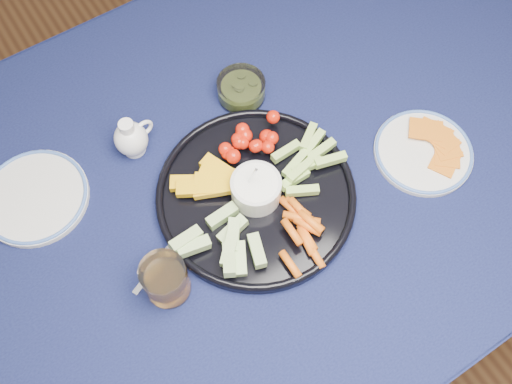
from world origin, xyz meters
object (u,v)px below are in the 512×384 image
juice_tumbler (166,281)px  side_plate_extra (35,197)px  creamer_pitcher (131,138)px  dining_table (237,195)px  pickle_bowl (241,90)px  cheese_plate (424,151)px  crudite_platter (256,195)px

juice_tumbler → side_plate_extra: 0.33m
creamer_pitcher → dining_table: bearing=-50.0°
dining_table → pickle_bowl: bearing=54.6°
dining_table → juice_tumbler: juice_tumbler is taller
pickle_bowl → cheese_plate: bearing=-54.1°
creamer_pitcher → crudite_platter: bearing=-58.2°
creamer_pitcher → side_plate_extra: bearing=178.9°
dining_table → crudite_platter: 0.13m
creamer_pitcher → pickle_bowl: bearing=-1.6°
crudite_platter → creamer_pitcher: 0.27m
side_plate_extra → juice_tumbler: bearing=-66.2°
crudite_platter → pickle_bowl: bearing=64.1°
dining_table → pickle_bowl: size_ratio=16.26×
crudite_platter → side_plate_extra: 0.43m
cheese_plate → side_plate_extra: cheese_plate is taller
dining_table → crudite_platter: bearing=-86.2°
crudite_platter → cheese_plate: bearing=-15.8°
dining_table → creamer_pitcher: 0.25m
cheese_plate → dining_table: bearing=154.9°
crudite_platter → creamer_pitcher: (-0.14, 0.23, 0.02)m
creamer_pitcher → juice_tumbler: (-0.08, -0.30, 0.00)m
cheese_plate → side_plate_extra: size_ratio=0.96×
cheese_plate → juice_tumbler: size_ratio=2.08×
dining_table → side_plate_extra: size_ratio=7.98×
dining_table → creamer_pitcher: (-0.14, 0.17, 0.13)m
creamer_pitcher → pickle_bowl: (0.25, -0.01, -0.02)m
creamer_pitcher → cheese_plate: creamer_pitcher is taller
cheese_plate → juice_tumbler: 0.57m
crudite_platter → pickle_bowl: 0.25m
cheese_plate → juice_tumbler: bearing=176.6°
dining_table → crudite_platter: crudite_platter is taller
juice_tumbler → side_plate_extra: juice_tumbler is taller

